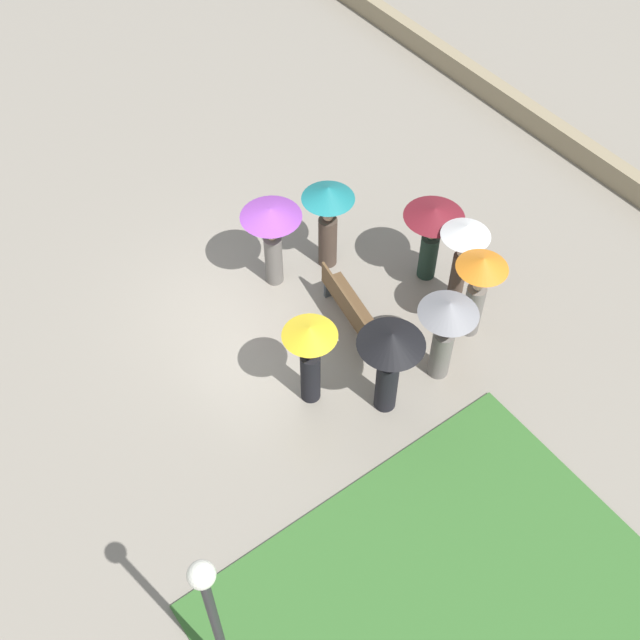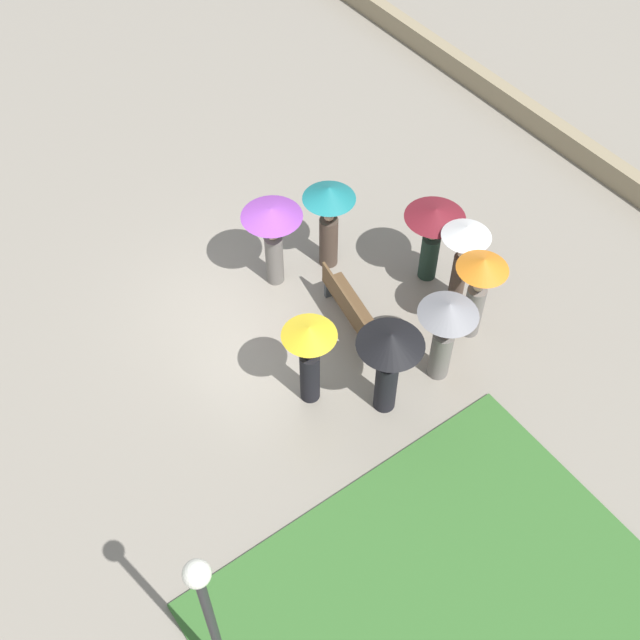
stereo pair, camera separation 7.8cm
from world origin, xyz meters
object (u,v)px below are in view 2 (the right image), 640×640
(crowd_person_purple, at_px, (273,230))
(crowd_person_black, at_px, (389,356))
(crowd_person_white, at_px, (464,248))
(crowd_person_yellow, at_px, (309,353))
(crowd_person_maroon, at_px, (433,228))
(crowd_person_grey, at_px, (446,326))
(park_bench, at_px, (351,309))
(lamp_post, at_px, (209,613))
(crowd_person_orange, at_px, (479,285))
(crowd_person_teal, at_px, (329,212))

(crowd_person_purple, height_order, crowd_person_black, crowd_person_black)
(crowd_person_white, xyz_separation_m, crowd_person_yellow, (-0.25, 3.66, -0.12))
(crowd_person_maroon, bearing_deg, crowd_person_yellow, -13.45)
(crowd_person_grey, relative_size, crowd_person_yellow, 0.99)
(park_bench, bearing_deg, crowd_person_maroon, -76.12)
(park_bench, relative_size, crowd_person_yellow, 1.01)
(park_bench, relative_size, crowd_person_white, 1.01)
(lamp_post, relative_size, crowd_person_purple, 2.02)
(crowd_person_white, bearing_deg, crowd_person_orange, -35.58)
(crowd_person_teal, bearing_deg, crowd_person_grey, -12.17)
(crowd_person_grey, distance_m, crowd_person_orange, 1.19)
(crowd_person_white, bearing_deg, crowd_person_maroon, 172.29)
(crowd_person_teal, xyz_separation_m, crowd_person_maroon, (-1.45, -1.40, -0.09))
(lamp_post, bearing_deg, crowd_person_yellow, -48.83)
(park_bench, height_order, crowd_person_maroon, crowd_person_maroon)
(crowd_person_white, bearing_deg, lamp_post, -76.68)
(crowd_person_purple, distance_m, crowd_person_maroon, 3.05)
(crowd_person_white, height_order, crowd_person_yellow, crowd_person_yellow)
(park_bench, relative_size, lamp_post, 0.50)
(crowd_person_white, bearing_deg, crowd_person_yellow, -98.12)
(crowd_person_yellow, height_order, crowd_person_black, crowd_person_black)
(lamp_post, height_order, crowd_person_yellow, lamp_post)
(crowd_person_white, height_order, crowd_person_black, crowd_person_black)
(crowd_person_orange, bearing_deg, crowd_person_purple, 64.90)
(crowd_person_purple, height_order, crowd_person_white, crowd_person_white)
(lamp_post, relative_size, crowd_person_orange, 1.98)
(crowd_person_grey, xyz_separation_m, crowd_person_black, (0.02, 1.23, 0.09))
(crowd_person_grey, height_order, crowd_person_orange, crowd_person_orange)
(lamp_post, distance_m, crowd_person_purple, 7.69)
(crowd_person_white, distance_m, crowd_person_black, 2.94)
(crowd_person_teal, bearing_deg, crowd_person_black, -32.10)
(park_bench, xyz_separation_m, crowd_person_black, (-1.80, 0.60, 0.94))
(crowd_person_black, bearing_deg, lamp_post, -80.00)
(crowd_person_grey, relative_size, crowd_person_purple, 1.00)
(lamp_post, bearing_deg, crowd_person_orange, -68.99)
(crowd_person_grey, relative_size, crowd_person_orange, 0.98)
(lamp_post, xyz_separation_m, crowd_person_orange, (2.69, -7.01, -1.24))
(crowd_person_white, xyz_separation_m, crowd_person_teal, (2.23, 1.46, 0.00))
(crowd_person_grey, height_order, crowd_person_yellow, crowd_person_yellow)
(crowd_person_purple, relative_size, crowd_person_teal, 0.96)
(crowd_person_orange, height_order, crowd_person_teal, crowd_person_teal)
(lamp_post, height_order, crowd_person_black, lamp_post)
(crowd_person_maroon, bearing_deg, crowd_person_teal, -75.47)
(lamp_post, xyz_separation_m, crowd_person_grey, (2.30, -5.88, -1.20))
(crowd_person_orange, relative_size, crowd_person_black, 0.98)
(park_bench, bearing_deg, crowd_person_grey, -151.05)
(crowd_person_purple, height_order, crowd_person_orange, crowd_person_orange)
(crowd_person_grey, bearing_deg, lamp_post, -107.69)
(lamp_post, bearing_deg, crowd_person_grey, -68.65)
(crowd_person_grey, bearing_deg, crowd_person_purple, 158.24)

